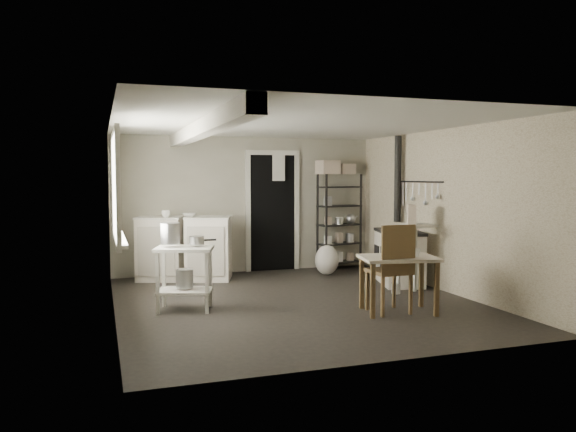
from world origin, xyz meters
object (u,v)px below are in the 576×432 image
object	(u,v)px
base_cabinets	(185,250)
shelf_rack	(339,215)
stockpot	(170,233)
stove	(399,255)
prep_table	(185,278)
work_table	(398,281)
chair	(389,272)
flour_sack	(327,260)

from	to	relation	value
base_cabinets	shelf_rack	distance (m)	2.81
stockpot	base_cabinets	bearing A→B (deg)	77.20
base_cabinets	stove	world-z (taller)	base_cabinets
prep_table	work_table	size ratio (longest dim) A/B	0.87
stove	chair	xyz separation A→B (m)	(-1.05, -1.59, 0.04)
work_table	base_cabinets	bearing A→B (deg)	124.93
stockpot	chair	xyz separation A→B (m)	(2.46, -0.95, -0.46)
shelf_rack	stove	size ratio (longest dim) A/B	1.62
work_table	shelf_rack	bearing A→B (deg)	78.54
prep_table	base_cabinets	world-z (taller)	base_cabinets
base_cabinets	chair	size ratio (longest dim) A/B	1.42
stockpot	shelf_rack	world-z (taller)	shelf_rack
base_cabinets	prep_table	bearing A→B (deg)	-79.84
prep_table	chair	world-z (taller)	chair
prep_table	flour_sack	distance (m)	3.15
stockpot	chair	distance (m)	2.67
stove	flour_sack	distance (m)	1.31
prep_table	chair	distance (m)	2.47
flour_sack	stove	bearing A→B (deg)	-54.72
shelf_rack	flour_sack	bearing A→B (deg)	-142.84
prep_table	stove	world-z (taller)	stove
chair	work_table	bearing A→B (deg)	-20.88
stove	work_table	bearing A→B (deg)	-104.76
base_cabinets	work_table	xyz separation A→B (m)	(2.10, -3.01, -0.08)
stockpot	work_table	bearing A→B (deg)	-20.97
work_table	flour_sack	world-z (taller)	work_table
base_cabinets	stove	distance (m)	3.35
stockpot	chair	bearing A→B (deg)	-21.04
work_table	chair	size ratio (longest dim) A/B	0.83
base_cabinets	shelf_rack	size ratio (longest dim) A/B	0.91
stockpot	stove	xyz separation A→B (m)	(3.51, 0.64, -0.50)
chair	flour_sack	bearing A→B (deg)	81.86
prep_table	shelf_rack	bearing A→B (deg)	37.02
flour_sack	base_cabinets	bearing A→B (deg)	171.82
prep_table	stove	xyz separation A→B (m)	(3.35, 0.70, 0.04)
shelf_rack	stove	distance (m)	1.71
work_table	stockpot	bearing A→B (deg)	159.03
prep_table	work_table	bearing A→B (deg)	-20.94
stockpot	work_table	world-z (taller)	stockpot
prep_table	flour_sack	bearing A→B (deg)	34.11
base_cabinets	chair	distance (m)	3.58
stove	flour_sack	world-z (taller)	stove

